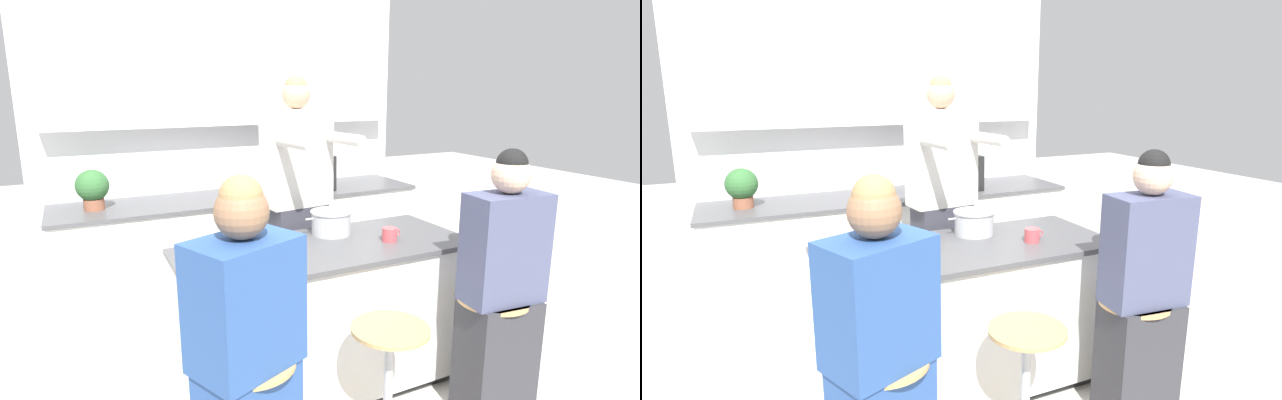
% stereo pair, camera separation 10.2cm
% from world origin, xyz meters
% --- Properties ---
extents(ground_plane, '(16.00, 16.00, 0.00)m').
position_xyz_m(ground_plane, '(0.00, 0.00, 0.00)').
color(ground_plane, beige).
extents(wall_back, '(3.12, 0.22, 2.70)m').
position_xyz_m(wall_back, '(0.00, 1.71, 1.54)').
color(wall_back, white).
rests_on(wall_back, ground_plane).
extents(back_counter, '(2.90, 0.65, 0.91)m').
position_xyz_m(back_counter, '(0.00, 1.40, 0.45)').
color(back_counter, white).
rests_on(back_counter, ground_plane).
extents(kitchen_island, '(1.68, 0.72, 0.88)m').
position_xyz_m(kitchen_island, '(0.00, 0.00, 0.45)').
color(kitchen_island, black).
rests_on(kitchen_island, ground_plane).
extents(bar_stool_center, '(0.38, 0.38, 0.68)m').
position_xyz_m(bar_stool_center, '(0.00, -0.65, 0.37)').
color(bar_stool_center, tan).
rests_on(bar_stool_center, ground_plane).
extents(bar_stool_rightmost, '(0.38, 0.38, 0.68)m').
position_xyz_m(bar_stool_rightmost, '(0.67, -0.62, 0.37)').
color(bar_stool_rightmost, tan).
rests_on(bar_stool_rightmost, ground_plane).
extents(person_cooking, '(0.49, 0.61, 1.83)m').
position_xyz_m(person_cooking, '(0.07, 0.54, 0.91)').
color(person_cooking, '#383842').
rests_on(person_cooking, ground_plane).
extents(person_wrapped_blanket, '(0.48, 0.42, 1.45)m').
position_xyz_m(person_wrapped_blanket, '(-0.69, -0.66, 0.70)').
color(person_wrapped_blanket, '#2D5193').
rests_on(person_wrapped_blanket, ground_plane).
extents(person_seated_near, '(0.43, 0.30, 1.47)m').
position_xyz_m(person_seated_near, '(0.69, -0.66, 0.67)').
color(person_seated_near, '#333338').
rests_on(person_seated_near, ground_plane).
extents(cooking_pot, '(0.34, 0.25, 0.14)m').
position_xyz_m(cooking_pot, '(0.13, 0.19, 0.96)').
color(cooking_pot, '#B7BABC').
rests_on(cooking_pot, kitchen_island).
extents(fruit_bowl, '(0.19, 0.19, 0.06)m').
position_xyz_m(fruit_bowl, '(-0.57, 0.21, 0.92)').
color(fruit_bowl, '#B7BABC').
rests_on(fruit_bowl, kitchen_island).
extents(coffee_cup_near, '(0.12, 0.09, 0.08)m').
position_xyz_m(coffee_cup_near, '(0.37, -0.09, 0.92)').
color(coffee_cup_near, '#DB4C51').
rests_on(coffee_cup_near, kitchen_island).
extents(microwave, '(0.49, 0.34, 0.29)m').
position_xyz_m(microwave, '(0.47, 1.36, 1.05)').
color(microwave, black).
rests_on(microwave, back_counter).
extents(potted_plant, '(0.23, 0.23, 0.29)m').
position_xyz_m(potted_plant, '(-1.13, 1.40, 1.07)').
color(potted_plant, '#93563D').
rests_on(potted_plant, back_counter).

